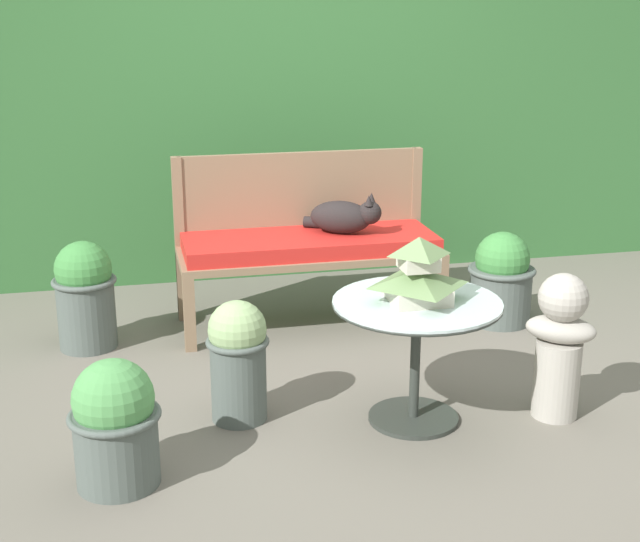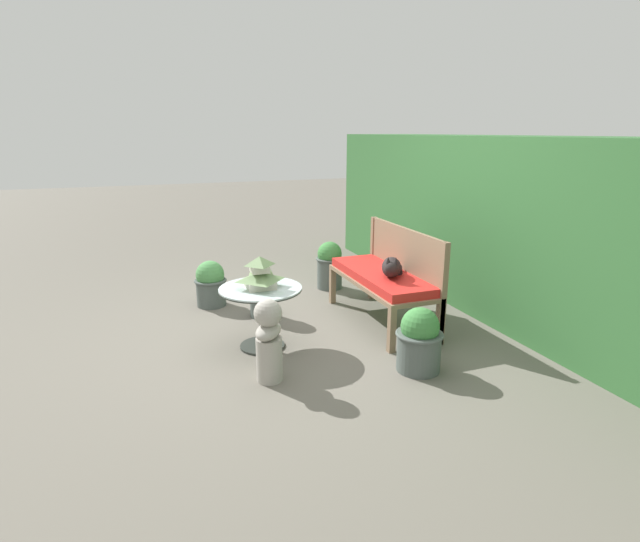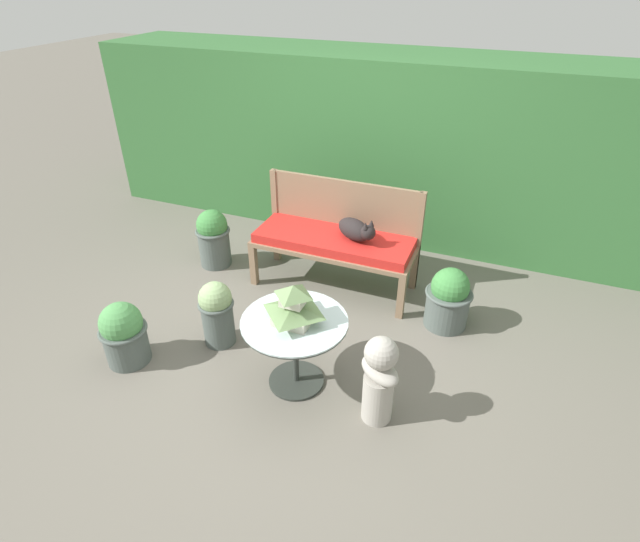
# 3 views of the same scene
# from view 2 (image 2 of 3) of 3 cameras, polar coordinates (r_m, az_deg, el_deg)

# --- Properties ---
(ground) EXTENTS (30.00, 30.00, 0.00)m
(ground) POSITION_cam_2_polar(r_m,az_deg,el_deg) (4.83, -3.02, -7.30)
(ground) COLOR #666056
(foliage_hedge_back) EXTENTS (6.40, 1.07, 1.84)m
(foliage_hedge_back) POSITION_cam_2_polar(r_m,az_deg,el_deg) (5.74, 20.80, 4.99)
(foliage_hedge_back) COLOR #336633
(foliage_hedge_back) RESTS_ON ground
(garden_bench) EXTENTS (1.46, 0.55, 0.53)m
(garden_bench) POSITION_cam_2_polar(r_m,az_deg,el_deg) (5.05, 7.00, -0.94)
(garden_bench) COLOR #7F664C
(garden_bench) RESTS_ON ground
(bench_backrest) EXTENTS (1.46, 0.06, 0.96)m
(bench_backrest) POSITION_cam_2_polar(r_m,az_deg,el_deg) (5.10, 9.64, 1.87)
(bench_backrest) COLOR #7F664C
(bench_backrest) RESTS_ON ground
(cat) EXTENTS (0.41, 0.37, 0.24)m
(cat) POSITION_cam_2_polar(r_m,az_deg,el_deg) (4.83, 8.22, 0.42)
(cat) COLOR black
(cat) RESTS_ON garden_bench
(patio_table) EXTENTS (0.73, 0.73, 0.56)m
(patio_table) POSITION_cam_2_polar(r_m,az_deg,el_deg) (4.44, -6.78, -3.35)
(patio_table) COLOR #2D332D
(patio_table) RESTS_ON ground
(pagoda_birdhouse) EXTENTS (0.33, 0.33, 0.28)m
(pagoda_birdhouse) POSITION_cam_2_polar(r_m,az_deg,el_deg) (4.37, -6.88, -0.38)
(pagoda_birdhouse) COLOR beige
(pagoda_birdhouse) RESTS_ON patio_table
(garden_bust) EXTENTS (0.35, 0.32, 0.67)m
(garden_bust) POSITION_cam_2_polar(r_m,az_deg,el_deg) (3.88, -5.89, -7.69)
(garden_bust) COLOR #A39E93
(garden_bust) RESTS_ON ground
(potted_plant_table_near) EXTENTS (0.28, 0.28, 0.55)m
(potted_plant_table_near) POSITION_cam_2_polar(r_m,az_deg,el_deg) (5.23, -6.70, -2.14)
(potted_plant_table_near) COLOR #4C5651
(potted_plant_table_near) RESTS_ON ground
(potted_plant_bench_left) EXTENTS (0.34, 0.34, 0.59)m
(potted_plant_bench_left) POSITION_cam_2_polar(r_m,az_deg,el_deg) (6.14, 1.10, 0.75)
(potted_plant_bench_left) COLOR #4C5651
(potted_plant_bench_left) RESTS_ON ground
(potted_plant_table_far) EXTENTS (0.39, 0.39, 0.53)m
(potted_plant_table_far) POSITION_cam_2_polar(r_m,az_deg,el_deg) (4.13, 11.28, -7.80)
(potted_plant_table_far) COLOR #4C5651
(potted_plant_table_far) RESTS_ON ground
(potted_plant_bench_right) EXTENTS (0.36, 0.36, 0.51)m
(potted_plant_bench_right) POSITION_cam_2_polar(r_m,az_deg,el_deg) (5.66, -12.40, -1.41)
(potted_plant_bench_right) COLOR #4C5651
(potted_plant_bench_right) RESTS_ON ground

